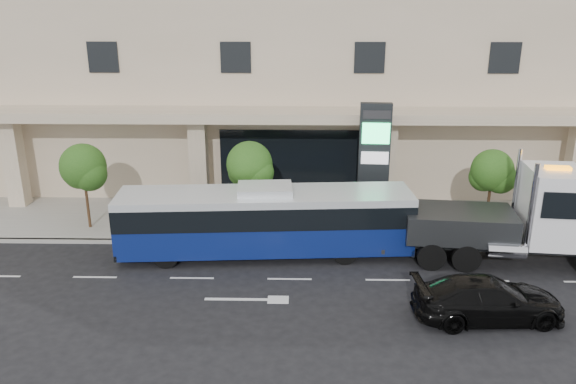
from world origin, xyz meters
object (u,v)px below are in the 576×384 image
object	(u,v)px
city_bus	(265,220)
black_sedan	(488,299)
tow_truck	(527,220)
signage_pylon	(374,163)

from	to	relation	value
city_bus	black_sedan	distance (m)	9.75
tow_truck	black_sedan	distance (m)	5.60
black_sedan	city_bus	bearing A→B (deg)	53.26
city_bus	signage_pylon	size ratio (longest dim) A/B	2.14
black_sedan	signage_pylon	bearing A→B (deg)	14.68
city_bus	tow_truck	size ratio (longest dim) A/B	1.23
tow_truck	signage_pylon	size ratio (longest dim) A/B	1.75
tow_truck	black_sedan	xyz separation A→B (m)	(-2.94, -4.61, -1.20)
city_bus	black_sedan	world-z (taller)	city_bus
city_bus	signage_pylon	world-z (taller)	signage_pylon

